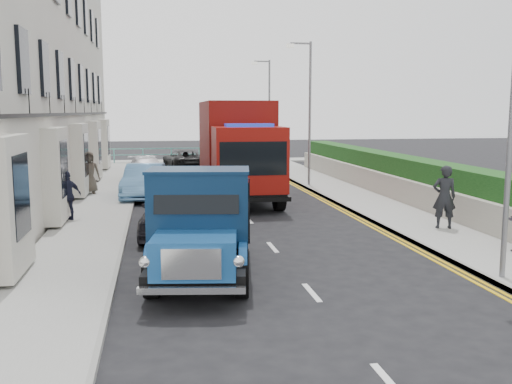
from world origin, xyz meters
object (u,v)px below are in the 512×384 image
(bedford_lorry, at_px, (200,232))
(red_lorry, at_px, (238,147))
(lamp_far, at_px, (267,107))
(lamp_near, at_px, (508,97))
(pedestrian_east_near, at_px, (444,197))
(parked_car_front, at_px, (174,210))
(lamp_mid, at_px, (307,105))

(bedford_lorry, xyz_separation_m, red_lorry, (2.52, 11.86, 1.05))
(lamp_far, height_order, red_lorry, lamp_far)
(lamp_near, distance_m, lamp_far, 26.00)
(pedestrian_east_near, bearing_deg, red_lorry, -40.44)
(bedford_lorry, height_order, pedestrian_east_near, bedford_lorry)
(red_lorry, bearing_deg, lamp_near, -72.73)
(red_lorry, bearing_deg, parked_car_front, -113.18)
(lamp_mid, distance_m, bedford_lorry, 16.56)
(lamp_mid, xyz_separation_m, red_lorry, (-3.87, -3.15, -1.80))
(parked_car_front, bearing_deg, lamp_near, -35.29)
(red_lorry, height_order, pedestrian_east_near, red_lorry)
(bedford_lorry, distance_m, parked_car_front, 5.26)
(bedford_lorry, distance_m, red_lorry, 12.17)
(lamp_far, height_order, pedestrian_east_near, lamp_far)
(lamp_mid, xyz_separation_m, lamp_far, (0.00, 10.00, 0.00))
(lamp_near, relative_size, pedestrian_east_near, 3.58)
(lamp_far, bearing_deg, parked_car_front, -108.91)
(lamp_mid, distance_m, pedestrian_east_near, 11.38)
(red_lorry, relative_size, parked_car_front, 1.79)
(lamp_far, relative_size, red_lorry, 0.89)
(lamp_far, bearing_deg, pedestrian_east_near, -86.06)
(red_lorry, distance_m, parked_car_front, 7.38)
(red_lorry, bearing_deg, lamp_mid, 39.70)
(lamp_far, bearing_deg, lamp_mid, -90.00)
(lamp_mid, height_order, bedford_lorry, lamp_mid)
(lamp_far, xyz_separation_m, red_lorry, (-3.87, -13.15, -1.80))
(lamp_mid, height_order, pedestrian_east_near, lamp_mid)
(red_lorry, height_order, parked_car_front, red_lorry)
(lamp_mid, distance_m, red_lorry, 5.31)
(parked_car_front, bearing_deg, lamp_mid, 62.53)
(pedestrian_east_near, bearing_deg, lamp_mid, -67.31)
(red_lorry, xyz_separation_m, parked_car_front, (-2.91, -6.63, -1.44))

